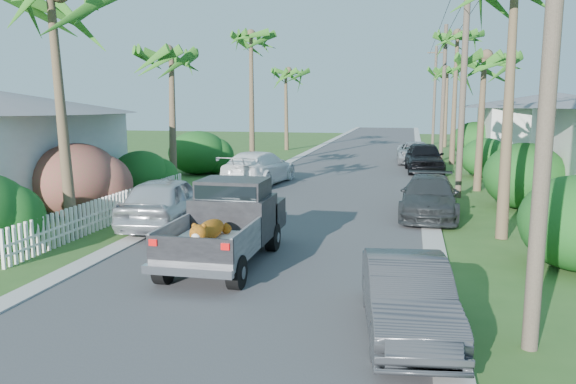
% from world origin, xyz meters
% --- Properties ---
extents(ground, '(120.00, 120.00, 0.00)m').
position_xyz_m(ground, '(0.00, 0.00, 0.00)').
color(ground, '#305620').
rests_on(ground, ground).
extents(road, '(8.00, 100.00, 0.02)m').
position_xyz_m(road, '(0.00, 25.00, 0.01)').
color(road, '#38383A').
rests_on(road, ground).
extents(curb_left, '(0.60, 100.00, 0.06)m').
position_xyz_m(curb_left, '(-4.30, 25.00, 0.03)').
color(curb_left, '#A5A39E').
rests_on(curb_left, ground).
extents(curb_right, '(0.60, 100.00, 0.06)m').
position_xyz_m(curb_right, '(4.30, 25.00, 0.03)').
color(curb_right, '#A5A39E').
rests_on(curb_right, ground).
extents(pickup_truck, '(1.98, 5.12, 2.06)m').
position_xyz_m(pickup_truck, '(-0.87, 2.01, 1.01)').
color(pickup_truck, black).
rests_on(pickup_truck, ground).
extents(parked_car_rn, '(1.92, 4.16, 1.32)m').
position_xyz_m(parked_car_rn, '(3.60, -1.83, 0.66)').
color(parked_car_rn, '#323337').
rests_on(parked_car_rn, ground).
extents(parked_car_rm, '(2.14, 4.89, 1.40)m').
position_xyz_m(parked_car_rm, '(4.27, 8.65, 0.70)').
color(parked_car_rm, '#2B2E2F').
rests_on(parked_car_rm, ground).
extents(parked_car_rf, '(2.33, 5.11, 1.70)m').
position_xyz_m(parked_car_rf, '(4.36, 21.41, 0.85)').
color(parked_car_rf, black).
rests_on(parked_car_rf, ground).
extents(parked_car_rd, '(2.52, 5.08, 1.38)m').
position_xyz_m(parked_car_rd, '(3.90, 25.92, 0.69)').
color(parked_car_rd, '#B0B3B8').
rests_on(parked_car_rd, ground).
extents(parked_car_ln, '(2.38, 5.00, 1.65)m').
position_xyz_m(parked_car_ln, '(-4.10, 5.22, 0.82)').
color(parked_car_ln, silver).
rests_on(parked_car_ln, ground).
extents(parked_car_lf, '(2.87, 5.81, 1.62)m').
position_xyz_m(parked_car_lf, '(-3.60, 14.77, 0.81)').
color(parked_car_lf, white).
rests_on(parked_car_lf, ground).
extents(palm_l_b, '(4.40, 4.40, 7.40)m').
position_xyz_m(palm_l_b, '(-6.80, 12.00, 6.15)').
color(palm_l_b, brown).
rests_on(palm_l_b, ground).
extents(palm_l_c, '(4.40, 4.40, 9.20)m').
position_xyz_m(palm_l_c, '(-6.00, 22.00, 7.91)').
color(palm_l_c, brown).
rests_on(palm_l_c, ground).
extents(palm_l_d, '(4.40, 4.40, 7.70)m').
position_xyz_m(palm_l_d, '(-6.50, 34.00, 6.44)').
color(palm_l_d, brown).
rests_on(palm_l_d, ground).
extents(palm_r_b, '(4.40, 4.40, 7.20)m').
position_xyz_m(palm_r_b, '(6.60, 15.00, 5.95)').
color(palm_r_b, brown).
rests_on(palm_r_b, ground).
extents(palm_r_c, '(4.40, 4.40, 9.40)m').
position_xyz_m(palm_r_c, '(6.20, 26.00, 8.11)').
color(palm_r_c, brown).
rests_on(palm_r_c, ground).
extents(palm_r_d, '(4.40, 4.40, 8.00)m').
position_xyz_m(palm_r_d, '(6.50, 40.00, 6.74)').
color(palm_r_d, brown).
rests_on(palm_r_d, ground).
extents(shrub_l_b, '(3.00, 3.30, 2.60)m').
position_xyz_m(shrub_l_b, '(-7.80, 6.00, 1.30)').
color(shrub_l_b, '#C31B48').
rests_on(shrub_l_b, ground).
extents(shrub_l_c, '(2.40, 2.64, 2.00)m').
position_xyz_m(shrub_l_c, '(-7.40, 10.00, 1.00)').
color(shrub_l_c, '#1C4E16').
rests_on(shrub_l_c, ground).
extents(shrub_l_d, '(3.20, 3.52, 2.40)m').
position_xyz_m(shrub_l_d, '(-8.00, 18.00, 1.20)').
color(shrub_l_d, '#1C4E16').
rests_on(shrub_l_d, ground).
extents(shrub_r_b, '(3.00, 3.30, 2.50)m').
position_xyz_m(shrub_r_b, '(7.80, 11.00, 1.25)').
color(shrub_r_b, '#1C4E16').
rests_on(shrub_r_b, ground).
extents(shrub_r_c, '(2.60, 2.86, 2.10)m').
position_xyz_m(shrub_r_c, '(7.50, 20.00, 1.05)').
color(shrub_r_c, '#1C4E16').
rests_on(shrub_r_c, ground).
extents(shrub_r_d, '(3.20, 3.52, 2.60)m').
position_xyz_m(shrub_r_d, '(8.00, 30.00, 1.30)').
color(shrub_r_d, '#1C4E16').
rests_on(shrub_r_d, ground).
extents(picket_fence, '(0.10, 11.00, 1.00)m').
position_xyz_m(picket_fence, '(-6.00, 5.50, 0.50)').
color(picket_fence, white).
rests_on(picket_fence, ground).
extents(house_right_far, '(9.00, 8.00, 4.60)m').
position_xyz_m(house_right_far, '(13.00, 30.00, 2.12)').
color(house_right_far, silver).
rests_on(house_right_far, ground).
extents(utility_pole_a, '(1.60, 0.26, 9.00)m').
position_xyz_m(utility_pole_a, '(5.60, -2.00, 4.60)').
color(utility_pole_a, brown).
rests_on(utility_pole_a, ground).
extents(utility_pole_b, '(1.60, 0.26, 9.00)m').
position_xyz_m(utility_pole_b, '(5.60, 13.00, 4.60)').
color(utility_pole_b, brown).
rests_on(utility_pole_b, ground).
extents(utility_pole_c, '(1.60, 0.26, 9.00)m').
position_xyz_m(utility_pole_c, '(5.60, 28.00, 4.60)').
color(utility_pole_c, brown).
rests_on(utility_pole_c, ground).
extents(utility_pole_d, '(1.60, 0.26, 9.00)m').
position_xyz_m(utility_pole_d, '(5.60, 43.00, 4.60)').
color(utility_pole_d, brown).
rests_on(utility_pole_d, ground).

